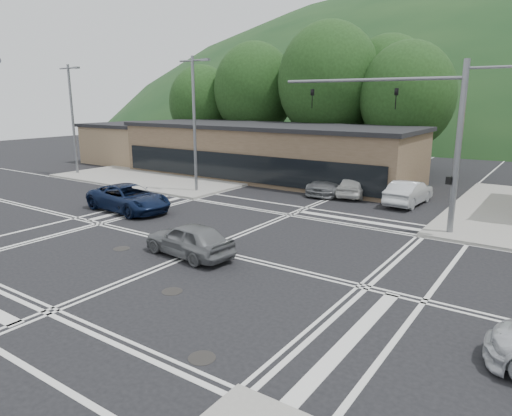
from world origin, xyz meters
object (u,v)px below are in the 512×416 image
Objects in this scene: car_blue_west at (129,198)px; car_queue_a at (409,193)px; car_grey_center at (189,239)px; car_queue_b at (355,185)px; car_northbound at (332,182)px.

car_queue_a is (12.75, 10.73, -0.01)m from car_blue_west.
car_grey_center is 0.98× the size of car_queue_b.
car_queue_a is (4.62, 14.51, 0.04)m from car_grey_center.
car_northbound reaches higher than car_grey_center.
car_queue_b is 1.71m from car_northbound.
car_blue_west is 16.66m from car_queue_a.
car_northbound is (7.37, 11.31, -0.01)m from car_blue_west.
car_blue_west is at bearing -126.95° from car_northbound.
car_blue_west is 1.05× the size of car_northbound.
car_blue_west is at bearing 43.04° from car_queue_a.
car_grey_center is 0.92× the size of car_queue_a.
car_queue_b is at bearing -6.60° from car_northbound.
car_queue_a is 3.70m from car_queue_b.
car_queue_b is (9.08, 11.23, -0.04)m from car_blue_west.
car_northbound is (-1.71, 0.08, 0.03)m from car_queue_b.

